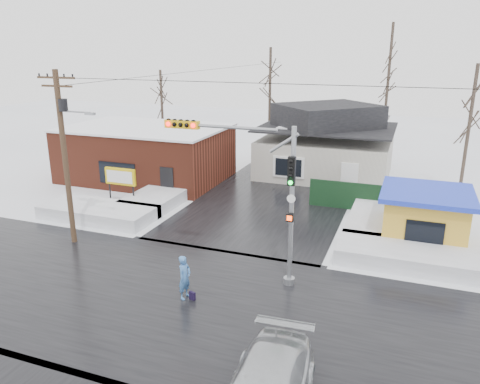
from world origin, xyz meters
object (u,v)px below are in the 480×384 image
(kiosk, at_px, (425,216))
(pedestrian, at_px, (185,278))
(traffic_signal, at_px, (256,182))
(utility_pole, at_px, (65,149))
(marquee_sign, at_px, (120,178))

(kiosk, xyz_separation_m, pedestrian, (-9.25, -9.68, -0.52))
(traffic_signal, relative_size, kiosk, 1.52)
(kiosk, height_order, pedestrian, kiosk)
(traffic_signal, relative_size, utility_pole, 0.78)
(utility_pole, xyz_separation_m, pedestrian, (8.18, -3.19, -4.17))
(traffic_signal, bearing_deg, utility_pole, 177.05)
(traffic_signal, distance_m, pedestrian, 4.98)
(marquee_sign, relative_size, kiosk, 0.55)
(utility_pole, height_order, kiosk, utility_pole)
(pedestrian, bearing_deg, marquee_sign, 52.56)
(traffic_signal, height_order, pedestrian, traffic_signal)
(traffic_signal, xyz_separation_m, marquee_sign, (-11.43, 6.53, -2.62))
(marquee_sign, bearing_deg, kiosk, 1.55)
(traffic_signal, xyz_separation_m, utility_pole, (-10.36, 0.53, 0.57))
(pedestrian, bearing_deg, utility_pole, 76.05)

